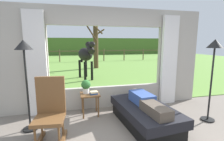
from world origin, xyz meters
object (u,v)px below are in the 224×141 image
object	(u,v)px
book_stack	(94,93)
horse	(86,55)
side_table	(90,98)
floor_lamp_left	(24,58)
rocking_chair	(50,111)
reclining_person	(146,101)
potted_plant	(86,86)
pasture_tree	(96,43)
floor_lamp_right	(214,56)
recliner_sofa	(144,114)

from	to	relation	value
book_stack	horse	bearing A→B (deg)	87.83
side_table	book_stack	size ratio (longest dim) A/B	2.68
floor_lamp_left	rocking_chair	bearing A→B (deg)	-47.23
horse	floor_lamp_left	bearing A→B (deg)	57.84
reclining_person	horse	xyz separation A→B (m)	(-0.81, 4.71, 0.63)
rocking_chair	potted_plant	xyz separation A→B (m)	(0.68, 0.95, 0.16)
horse	pasture_tree	xyz separation A→B (m)	(0.93, 3.31, 0.51)
rocking_chair	book_stack	world-z (taller)	rocking_chair
floor_lamp_right	rocking_chair	bearing A→B (deg)	-179.88
side_table	floor_lamp_left	size ratio (longest dim) A/B	0.30
rocking_chair	horse	size ratio (longest dim) A/B	0.62
book_stack	pasture_tree	bearing A→B (deg)	81.61
pasture_tree	book_stack	bearing A→B (deg)	-98.39
book_stack	reclining_person	bearing A→B (deg)	-37.10
floor_lamp_left	horse	distance (m)	4.57
recliner_sofa	potted_plant	bearing A→B (deg)	139.27
book_stack	floor_lamp_left	bearing A→B (deg)	-165.37
pasture_tree	horse	bearing A→B (deg)	-105.61
potted_plant	floor_lamp_left	bearing A→B (deg)	-158.08
rocking_chair	horse	xyz separation A→B (m)	(1.00, 4.82, 0.61)
floor_lamp_right	horse	size ratio (longest dim) A/B	0.97
floor_lamp_right	recliner_sofa	bearing A→B (deg)	174.07
rocking_chair	floor_lamp_right	world-z (taller)	floor_lamp_right
recliner_sofa	reclining_person	size ratio (longest dim) A/B	1.24
potted_plant	floor_lamp_right	bearing A→B (deg)	-20.12
floor_lamp_left	floor_lamp_right	xyz separation A→B (m)	(3.71, -0.48, 0.02)
rocking_chair	pasture_tree	world-z (taller)	pasture_tree
potted_plant	recliner_sofa	bearing A→B (deg)	-35.16
side_table	potted_plant	xyz separation A→B (m)	(-0.08, 0.06, 0.28)
recliner_sofa	reclining_person	world-z (taller)	reclining_person
reclining_person	pasture_tree	bearing A→B (deg)	83.58
potted_plant	horse	bearing A→B (deg)	85.31
rocking_chair	potted_plant	bearing A→B (deg)	60.29
side_table	pasture_tree	xyz separation A→B (m)	(1.16, 7.24, 1.24)
floor_lamp_left	floor_lamp_right	size ratio (longest dim) A/B	0.99
rocking_chair	side_table	world-z (taller)	rocking_chair
recliner_sofa	floor_lamp_left	world-z (taller)	floor_lamp_left
reclining_person	floor_lamp_left	world-z (taller)	floor_lamp_left
recliner_sofa	rocking_chair	distance (m)	1.84
rocking_chair	floor_lamp_right	xyz separation A→B (m)	(3.26, 0.01, 0.88)
recliner_sofa	floor_lamp_left	size ratio (longest dim) A/B	1.02
floor_lamp_left	floor_lamp_right	world-z (taller)	floor_lamp_right
side_table	potted_plant	world-z (taller)	potted_plant
floor_lamp_right	pasture_tree	xyz separation A→B (m)	(-1.33, 8.12, 0.24)
rocking_chair	reclining_person	bearing A→B (deg)	9.42
recliner_sofa	floor_lamp_right	size ratio (longest dim) A/B	1.01
floor_lamp_left	potted_plant	bearing A→B (deg)	21.92
floor_lamp_left	horse	world-z (taller)	horse
book_stack	pasture_tree	distance (m)	7.46
recliner_sofa	horse	distance (m)	4.82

